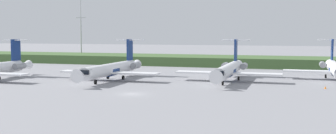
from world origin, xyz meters
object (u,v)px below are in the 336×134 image
at_px(regional_jet_fourth, 229,69).
at_px(regional_jet_fifth, 335,68).
at_px(regional_jet_third, 112,69).
at_px(antenna_mast, 81,33).
at_px(safety_cone_front_marker, 325,87).

relative_size(regional_jet_fourth, regional_jet_fifth, 1.00).
relative_size(regional_jet_third, antenna_mast, 1.24).
bearing_deg(regional_jet_fifth, regional_jet_third, -161.15).
bearing_deg(safety_cone_front_marker, regional_jet_third, 178.16).
bearing_deg(regional_jet_fifth, safety_cone_front_marker, -100.31).
bearing_deg(regional_jet_third, safety_cone_front_marker, -1.84).
distance_m(regional_jet_fourth, antenna_mast, 82.27).
relative_size(regional_jet_fifth, safety_cone_front_marker, 56.36).
bearing_deg(regional_jet_fourth, regional_jet_third, -166.39).
bearing_deg(regional_jet_third, regional_jet_fourth, 13.61).
distance_m(regional_jet_fifth, safety_cone_front_marker, 18.23).
bearing_deg(safety_cone_front_marker, antenna_mast, 145.30).
relative_size(regional_jet_third, regional_jet_fourth, 1.00).
xyz_separation_m(regional_jet_fourth, regional_jet_fifth, (22.65, 10.24, 0.00)).
distance_m(regional_jet_third, safety_cone_front_marker, 44.76).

